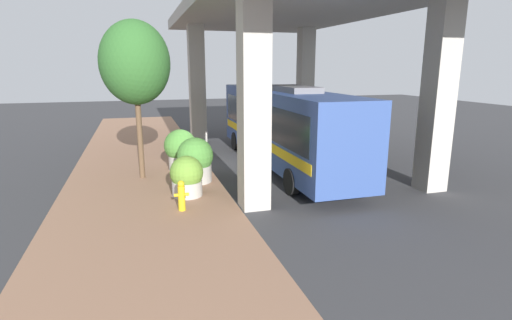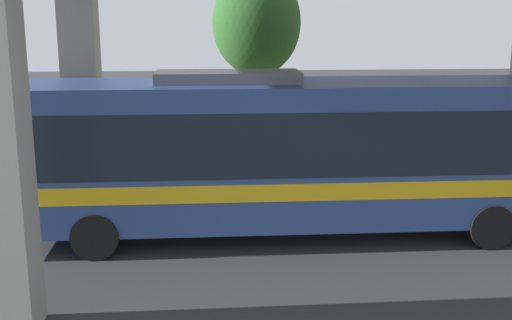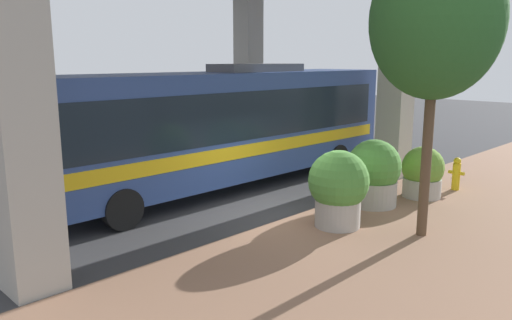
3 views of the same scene
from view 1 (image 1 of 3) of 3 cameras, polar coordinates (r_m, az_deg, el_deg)
name	(u,v)px [view 1 (image 1 of 3)]	position (r m, az deg, el deg)	size (l,w,h in m)	color
ground_plane	(208,166)	(18.99, -6.88, -0.86)	(80.00, 80.00, 0.00)	#38383A
sidewalk_strip	(142,170)	(18.74, -15.95, -1.44)	(6.00, 40.00, 0.02)	#936B51
overpass	(290,21)	(19.61, 4.82, 19.18)	(9.40, 20.07, 7.57)	#ADA89E
bus	(283,123)	(18.42, 3.91, 5.27)	(2.64, 12.58, 3.79)	#334C8C
fire_hydrant	(181,196)	(13.16, -10.60, -5.03)	(0.48, 0.23, 1.02)	gold
planter_front	(187,177)	(14.55, -9.84, -2.39)	(1.19, 1.19, 1.49)	#ADA89E
planter_middle	(180,149)	(18.24, -10.75, 1.53)	(1.44, 1.44, 1.86)	#ADA89E
planter_back	(195,161)	(16.23, -8.66, -0.07)	(1.45, 1.45, 1.83)	#ADA89E
street_tree_near	(135,63)	(16.94, -16.90, 13.09)	(2.76, 2.76, 6.39)	brown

